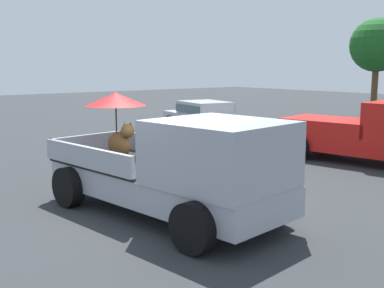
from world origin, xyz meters
TOP-DOWN VIEW (x-y plane):
  - ground_plane at (0.00, 0.00)m, footprint 80.00×80.00m
  - pickup_truck_main at (0.39, 0.06)m, footprint 5.23×2.73m
  - pickup_truck_far at (-0.28, 7.49)m, footprint 5.04×2.80m
  - parked_sedan_near at (-8.10, 7.80)m, footprint 4.55×2.55m
  - tree_by_lot at (-6.45, 17.95)m, footprint 2.74×2.74m

SIDE VIEW (x-z plane):
  - ground_plane at x=0.00m, z-range 0.00..0.00m
  - parked_sedan_near at x=-8.10m, z-range 0.08..1.41m
  - pickup_truck_far at x=-0.28m, z-range -0.03..1.77m
  - pickup_truck_main at x=0.39m, z-range -0.15..2.09m
  - tree_by_lot at x=-6.45m, z-range 1.20..6.41m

